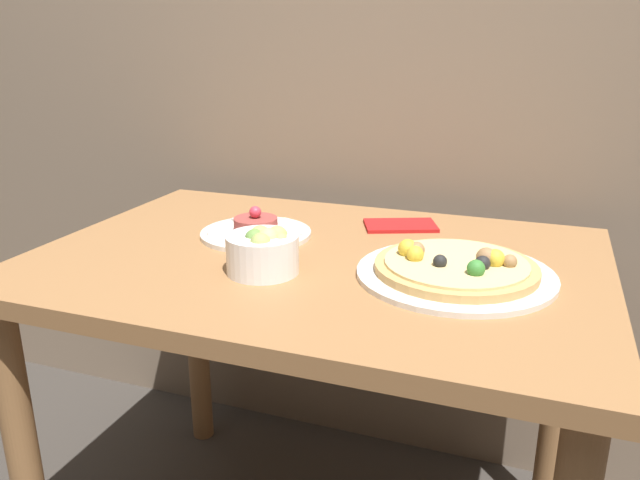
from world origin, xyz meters
The scene contains 5 objects.
dining_table centered at (0.00, 0.38, 0.63)m, with size 1.09×0.76×0.74m.
pizza_plate centered at (0.27, 0.35, 0.75)m, with size 0.35×0.35×0.06m.
tartare_plate centered at (-0.16, 0.45, 0.75)m, with size 0.23×0.23×0.07m.
small_bowl centered at (-0.06, 0.26, 0.78)m, with size 0.13×0.13×0.08m.
napkin centered at (0.11, 0.62, 0.74)m, with size 0.18×0.15×0.01m.
Camera 1 is at (0.40, -0.69, 1.15)m, focal length 35.00 mm.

